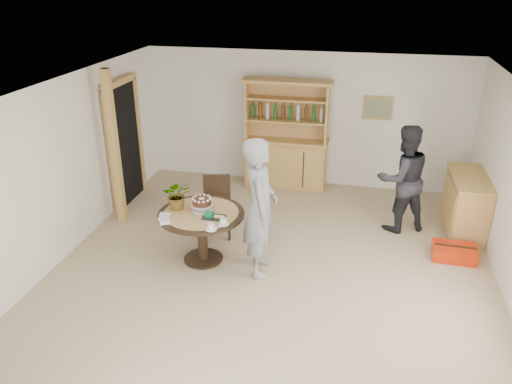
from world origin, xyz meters
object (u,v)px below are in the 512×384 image
object	(u,v)px
dining_table	(202,222)
hutch	(286,151)
sideboard	(466,204)
teen_boy	(260,208)
red_suitcase	(454,252)
dining_chair	(217,202)
adult_person	(403,179)

from	to	relation	value
dining_table	hutch	bearing A→B (deg)	76.23
sideboard	teen_boy	world-z (taller)	teen_boy
dining_table	red_suitcase	bearing A→B (deg)	12.69
hutch	teen_boy	bearing A→B (deg)	-87.49
sideboard	red_suitcase	xyz separation A→B (m)	(-0.24, -0.89, -0.37)
dining_chair	red_suitcase	bearing A→B (deg)	-15.64
dining_table	teen_boy	bearing A→B (deg)	-6.71
hutch	sideboard	world-z (taller)	hutch
sideboard	red_suitcase	world-z (taller)	sideboard
hutch	dining_chair	bearing A→B (deg)	-109.36
sideboard	teen_boy	size ratio (longest dim) A/B	0.66
dining_chair	red_suitcase	distance (m)	3.56
teen_boy	red_suitcase	size ratio (longest dim) A/B	3.12
adult_person	dining_table	bearing A→B (deg)	5.31
sideboard	adult_person	xyz separation A→B (m)	(-1.00, -0.11, 0.39)
sideboard	dining_table	bearing A→B (deg)	-155.83
adult_person	red_suitcase	distance (m)	1.33
dining_table	teen_boy	xyz separation A→B (m)	(0.85, -0.10, 0.36)
sideboard	red_suitcase	bearing A→B (deg)	-105.02
hutch	red_suitcase	bearing A→B (deg)	-37.34
hutch	red_suitcase	xyz separation A→B (m)	(2.80, -2.14, -0.59)
red_suitcase	teen_boy	bearing A→B (deg)	-159.22
dining_table	adult_person	distance (m)	3.19
dining_table	red_suitcase	xyz separation A→B (m)	(3.52, 0.79, -0.50)
hutch	adult_person	bearing A→B (deg)	-33.51
hutch	dining_chair	distance (m)	2.23
teen_boy	dining_chair	bearing A→B (deg)	31.21
hutch	dining_table	size ratio (longest dim) A/B	1.70
dining_table	adult_person	size ratio (longest dim) A/B	0.70
hutch	teen_boy	distance (m)	3.04
hutch	sideboard	bearing A→B (deg)	-22.21
hutch	adult_person	world-z (taller)	hutch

